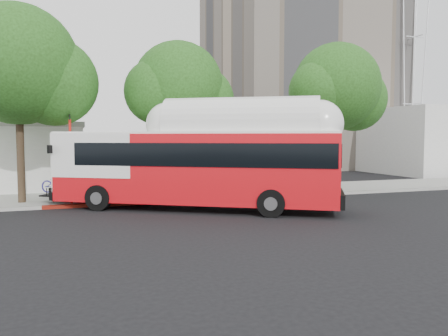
{
  "coord_description": "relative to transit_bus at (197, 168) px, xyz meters",
  "views": [
    {
      "loc": [
        -6.49,
        -17.85,
        3.32
      ],
      "look_at": [
        0.65,
        3.0,
        1.78
      ],
      "focal_mm": 35.0,
      "sensor_mm": 36.0,
      "label": 1
    }
  ],
  "objects": [
    {
      "name": "ground",
      "position": [
        1.18,
        -1.51,
        -1.92
      ],
      "size": [
        120.0,
        120.0,
        0.0
      ],
      "primitive_type": "plane",
      "color": "black",
      "rests_on": "ground"
    },
    {
      "name": "red_curb_segment",
      "position": [
        -1.82,
        2.39,
        -1.84
      ],
      "size": [
        10.0,
        0.32,
        0.16
      ],
      "primitive_type": "cube",
      "color": "maroon",
      "rests_on": "ground"
    },
    {
      "name": "signal_pole",
      "position": [
        -5.51,
        2.89,
        0.35
      ],
      "size": [
        0.13,
        0.42,
        4.42
      ],
      "color": "red",
      "rests_on": "ground"
    },
    {
      "name": "street_tree_right",
      "position": [
        10.62,
        4.35,
        4.33
      ],
      "size": [
        6.21,
        5.4,
        9.18
      ],
      "color": "#2D2116",
      "rests_on": "ground"
    },
    {
      "name": "transit_bus",
      "position": [
        0.0,
        0.0,
        0.0
      ],
      "size": [
        13.16,
        9.19,
        4.11
      ],
      "rotation": [
        0.0,
        0.0,
        -0.54
      ],
      "color": "red",
      "rests_on": "ground"
    },
    {
      "name": "apartment_tower",
      "position": [
        19.18,
        26.49,
        15.69
      ],
      "size": [
        18.0,
        18.0,
        37.0
      ],
      "color": "tan",
      "rests_on": "ground"
    },
    {
      "name": "street_tree_mid",
      "position": [
        0.58,
        4.55,
        3.98
      ],
      "size": [
        5.75,
        5.0,
        8.62
      ],
      "color": "#2D2116",
      "rests_on": "ground"
    },
    {
      "name": "sidewalk",
      "position": [
        1.18,
        4.99,
        -1.85
      ],
      "size": [
        60.0,
        5.0,
        0.15
      ],
      "primitive_type": "cube",
      "color": "gray",
      "rests_on": "ground"
    },
    {
      "name": "curb_strip",
      "position": [
        1.18,
        2.39,
        -1.85
      ],
      "size": [
        60.0,
        0.3,
        0.15
      ],
      "primitive_type": "cube",
      "color": "gray",
      "rests_on": "ground"
    },
    {
      "name": "street_tree_left",
      "position": [
        -7.35,
        4.05,
        4.68
      ],
      "size": [
        6.67,
        5.8,
        9.74
      ],
      "color": "#2D2116",
      "rests_on": "ground"
    }
  ]
}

